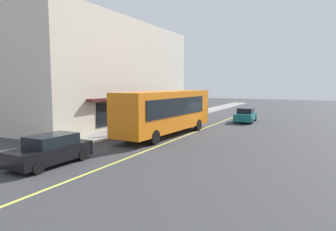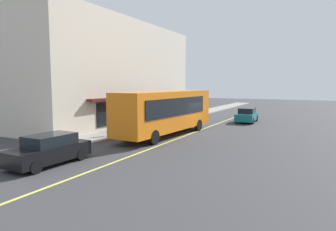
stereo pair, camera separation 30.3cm
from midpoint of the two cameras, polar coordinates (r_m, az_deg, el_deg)
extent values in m
plane|color=#38383A|center=(25.68, 4.66, -3.15)|extent=(120.00, 120.00, 0.00)
cube|color=gray|center=(28.11, -5.66, -2.21)|extent=(80.00, 2.69, 0.15)
cube|color=#D8D14C|center=(25.68, 4.66, -3.14)|extent=(36.00, 0.16, 0.01)
cube|color=beige|center=(33.35, -13.15, 7.67)|extent=(22.19, 10.08, 10.29)
cube|color=#4C1919|center=(30.27, -5.28, 3.56)|extent=(15.53, 0.70, 0.20)
cube|color=black|center=(30.47, -5.61, 1.12)|extent=(13.31, 0.08, 2.00)
cube|color=orange|center=(23.71, -0.69, 0.98)|extent=(11.13, 3.15, 3.00)
cube|color=black|center=(28.50, 4.90, 2.52)|extent=(0.24, 2.10, 1.80)
cube|color=black|center=(24.10, -3.65, 1.91)|extent=(8.79, 0.58, 1.32)
cube|color=black|center=(22.80, 1.68, 1.68)|extent=(8.79, 0.58, 1.32)
cube|color=#0CF259|center=(28.52, 4.98, 4.32)|extent=(0.19, 1.90, 0.36)
cube|color=#2D2D33|center=(28.73, 4.96, -0.67)|extent=(0.30, 2.41, 0.40)
cylinder|color=black|center=(27.47, 1.02, -1.48)|extent=(1.02, 0.36, 1.00)
cylinder|color=black|center=(26.46, 5.31, -1.79)|extent=(1.02, 0.36, 1.00)
cylinder|color=black|center=(21.64, -8.03, -3.57)|extent=(1.02, 0.36, 1.00)
cylinder|color=black|center=(20.35, -2.99, -4.13)|extent=(1.02, 0.36, 1.00)
cylinder|color=#2D2D33|center=(34.91, 3.06, 2.17)|extent=(0.12, 0.12, 3.20)
cube|color=black|center=(34.93, 2.77, 4.06)|extent=(0.30, 0.30, 0.90)
sphere|color=red|center=(35.00, 2.51, 4.51)|extent=(0.18, 0.18, 0.18)
sphere|color=orange|center=(35.00, 2.51, 4.06)|extent=(0.18, 0.18, 0.18)
sphere|color=green|center=(35.01, 2.51, 3.62)|extent=(0.18, 0.18, 0.18)
cube|color=black|center=(16.48, -21.87, -6.62)|extent=(4.33, 1.88, 0.75)
cube|color=black|center=(16.46, -21.57, -4.32)|extent=(2.44, 1.56, 0.55)
cylinder|color=black|center=(15.06, -23.92, -8.95)|extent=(0.64, 0.23, 0.64)
cylinder|color=black|center=(16.34, -27.54, -7.97)|extent=(0.64, 0.23, 0.64)
cylinder|color=black|center=(16.90, -16.33, -7.07)|extent=(0.64, 0.23, 0.64)
cylinder|color=black|center=(18.06, -20.11, -6.37)|extent=(0.64, 0.23, 0.64)
cube|color=#14666B|center=(33.35, 14.16, -0.18)|extent=(4.38, 2.00, 0.75)
cube|color=black|center=(33.44, 14.23, 0.95)|extent=(2.48, 1.63, 0.55)
cylinder|color=black|center=(31.86, 15.17, -0.98)|extent=(0.65, 0.25, 0.64)
cylinder|color=black|center=(32.14, 12.28, -0.85)|extent=(0.65, 0.25, 0.64)
cylinder|color=black|center=(34.65, 15.88, -0.46)|extent=(0.65, 0.25, 0.64)
cylinder|color=black|center=(34.91, 13.21, -0.34)|extent=(0.65, 0.25, 0.64)
cylinder|color=black|center=(23.56, -10.08, -2.70)|extent=(0.18, 0.18, 0.80)
cylinder|color=#33388C|center=(23.47, -10.11, -0.96)|extent=(0.34, 0.34, 0.63)
sphere|color=tan|center=(23.42, -10.13, 0.08)|extent=(0.22, 0.22, 0.22)
camera|label=1|loc=(0.15, -90.37, -0.04)|focal=32.32mm
camera|label=2|loc=(0.15, 89.63, 0.04)|focal=32.32mm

